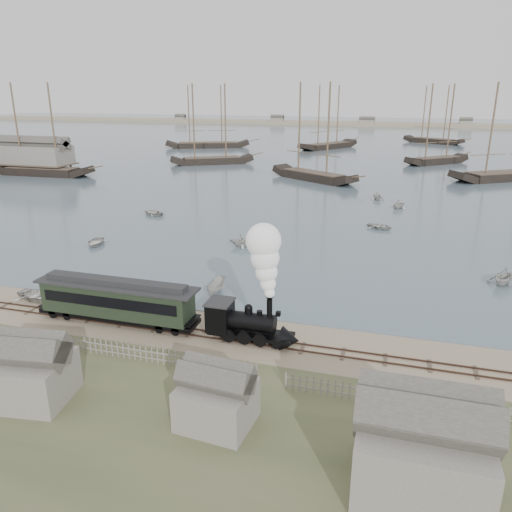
# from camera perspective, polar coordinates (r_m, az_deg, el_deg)

# --- Properties ---
(ground) EXTENTS (600.00, 600.00, 0.00)m
(ground) POSITION_cam_1_polar(r_m,az_deg,el_deg) (40.63, -1.10, -8.25)
(ground) COLOR tan
(ground) RESTS_ON ground
(harbor_water) EXTENTS (600.00, 336.00, 0.06)m
(harbor_water) POSITION_cam_1_polar(r_m,az_deg,el_deg) (205.71, 13.60, 12.85)
(harbor_water) COLOR #4E6170
(harbor_water) RESTS_ON ground
(rail_track) EXTENTS (120.00, 1.80, 0.16)m
(rail_track) POSITION_cam_1_polar(r_m,az_deg,el_deg) (38.92, -2.00, -9.47)
(rail_track) COLOR #3E2B22
(rail_track) RESTS_ON ground
(picket_fence_west) EXTENTS (19.00, 0.10, 1.20)m
(picket_fence_west) POSITION_cam_1_polar(r_m,az_deg,el_deg) (37.42, -14.18, -11.37)
(picket_fence_west) COLOR slate
(picket_fence_west) RESTS_ON ground
(picket_fence_east) EXTENTS (15.00, 0.10, 1.20)m
(picket_fence_east) POSITION_cam_1_polar(r_m,az_deg,el_deg) (32.71, 16.86, -16.37)
(picket_fence_east) COLOR slate
(picket_fence_east) RESTS_ON ground
(shed_left) EXTENTS (5.00, 4.00, 4.10)m
(shed_left) POSITION_cam_1_polar(r_m,az_deg,el_deg) (35.21, -24.33, -14.62)
(shed_left) COLOR slate
(shed_left) RESTS_ON ground
(shed_mid) EXTENTS (4.00, 3.50, 3.60)m
(shed_mid) POSITION_cam_1_polar(r_m,az_deg,el_deg) (30.40, -4.45, -18.51)
(shed_mid) COLOR slate
(shed_mid) RESTS_ON ground
(shed_right) EXTENTS (6.00, 5.00, 5.10)m
(shed_right) POSITION_cam_1_polar(r_m,az_deg,el_deg) (27.60, 17.91, -24.03)
(shed_right) COLOR slate
(shed_right) RESTS_ON ground
(far_spit) EXTENTS (500.00, 20.00, 1.80)m
(far_spit) POSITION_cam_1_polar(r_m,az_deg,el_deg) (285.40, 14.59, 14.19)
(far_spit) COLOR tan
(far_spit) RESTS_ON ground
(locomotive) EXTENTS (7.16, 2.67, 8.93)m
(locomotive) POSITION_cam_1_polar(r_m,az_deg,el_deg) (36.71, 0.50, -4.19)
(locomotive) COLOR black
(locomotive) RESTS_ON ground
(passenger_coach) EXTENTS (13.72, 2.65, 3.33)m
(passenger_coach) POSITION_cam_1_polar(r_m,az_deg,el_deg) (42.19, -15.61, -4.77)
(passenger_coach) COLOR black
(passenger_coach) RESTS_ON ground
(beached_dinghy) EXTENTS (3.75, 4.76, 0.89)m
(beached_dinghy) POSITION_cam_1_polar(r_m,az_deg,el_deg) (49.80, -23.63, -4.14)
(beached_dinghy) COLOR #B8B6AF
(beached_dinghy) RESTS_ON ground
(rowboat_0) EXTENTS (4.22, 3.49, 0.76)m
(rowboat_0) POSITION_cam_1_polar(r_m,az_deg,el_deg) (64.67, -17.87, 1.53)
(rowboat_0) COLOR #B8B6AF
(rowboat_0) RESTS_ON harbor_water
(rowboat_1) EXTENTS (3.18, 3.48, 1.56)m
(rowboat_1) POSITION_cam_1_polar(r_m,az_deg,el_deg) (60.88, -1.61, 1.81)
(rowboat_1) COLOR #B8B6AF
(rowboat_1) RESTS_ON harbor_water
(rowboat_2) EXTENTS (3.27, 1.38, 1.24)m
(rowboat_2) POSITION_cam_1_polar(r_m,az_deg,el_deg) (47.16, -4.61, -3.50)
(rowboat_2) COLOR #B8B6AF
(rowboat_2) RESTS_ON harbor_water
(rowboat_3) EXTENTS (3.59, 4.16, 0.72)m
(rowboat_3) POSITION_cam_1_polar(r_m,az_deg,el_deg) (70.91, 13.98, 3.32)
(rowboat_3) COLOR #B8B6AF
(rowboat_3) RESTS_ON harbor_water
(rowboat_4) EXTENTS (4.34, 4.17, 1.76)m
(rowboat_4) POSITION_cam_1_polar(r_m,az_deg,el_deg) (54.50, 26.47, -2.10)
(rowboat_4) COLOR #B8B6AF
(rowboat_4) RESTS_ON harbor_water
(rowboat_6) EXTENTS (3.94, 4.53, 0.79)m
(rowboat_6) POSITION_cam_1_polar(r_m,az_deg,el_deg) (78.36, -11.70, 4.92)
(rowboat_6) COLOR #B8B6AF
(rowboat_6) RESTS_ON harbor_water
(rowboat_7) EXTENTS (3.58, 3.47, 1.44)m
(rowboat_7) POSITION_cam_1_polar(r_m,az_deg,el_deg) (89.90, 13.70, 6.70)
(rowboat_7) COLOR #B8B6AF
(rowboat_7) RESTS_ON harbor_water
(rowboat_8) EXTENTS (3.74, 3.69, 1.49)m
(rowboat_8) POSITION_cam_1_polar(r_m,az_deg,el_deg) (84.10, 16.01, 5.74)
(rowboat_8) COLOR #B8B6AF
(rowboat_8) RESTS_ON harbor_water
(schooner_0) EXTENTS (24.07, 6.42, 20.00)m
(schooner_0) POSITION_cam_1_polar(r_m,az_deg,el_deg) (122.45, -23.77, 13.09)
(schooner_0) COLOR black
(schooner_0) RESTS_ON harbor_water
(schooner_1) EXTENTS (20.68, 15.06, 20.00)m
(schooner_1) POSITION_cam_1_polar(r_m,az_deg,el_deg) (131.05, -5.14, 14.77)
(schooner_1) COLOR black
(schooner_1) RESTS_ON harbor_water
(schooner_2) EXTENTS (20.47, 15.77, 20.00)m
(schooner_2) POSITION_cam_1_polar(r_m,az_deg,el_deg) (106.92, 6.74, 13.91)
(schooner_2) COLOR black
(schooner_2) RESTS_ON harbor_water
(schooner_3) EXTENTS (16.86, 15.91, 20.00)m
(schooner_3) POSITION_cam_1_polar(r_m,az_deg,el_deg) (138.75, 20.35, 13.94)
(schooner_3) COLOR black
(schooner_3) RESTS_ON harbor_water
(schooner_6) EXTENTS (27.84, 16.27, 20.00)m
(schooner_6) POSITION_cam_1_polar(r_m,az_deg,el_deg) (170.15, -5.65, 15.58)
(schooner_6) COLOR black
(schooner_6) RESTS_ON harbor_water
(schooner_7) EXTENTS (17.67, 23.58, 20.00)m
(schooner_7) POSITION_cam_1_polar(r_m,az_deg,el_deg) (168.30, 8.39, 15.45)
(schooner_7) COLOR black
(schooner_7) RESTS_ON harbor_water
(schooner_8) EXTENTS (21.30, 14.92, 20.00)m
(schooner_8) POSITION_cam_1_polar(r_m,az_deg,el_deg) (194.27, 19.87, 14.97)
(schooner_8) COLOR black
(schooner_8) RESTS_ON harbor_water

